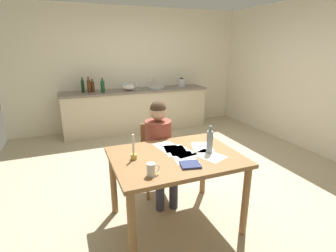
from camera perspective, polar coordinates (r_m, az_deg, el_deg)
The scene contains 28 objects.
ground_plane at distance 3.92m, azimuth 2.05°, elevation -10.48°, with size 5.20×5.20×0.04m, color tan.
wall_back at distance 5.96m, azimuth -8.16°, elevation 12.27°, with size 5.20×0.12×2.60m, color silver.
wall_right at distance 5.14m, azimuth 30.25°, elevation 9.35°, with size 0.12×5.20×2.60m, color silver.
kitchen_counter at distance 5.75m, azimuth -6.94°, elevation 3.55°, with size 3.12×0.64×0.90m.
dining_table at distance 2.61m, azimuth 1.64°, elevation -8.67°, with size 1.24×0.95×0.77m.
chair_at_table at distance 3.31m, azimuth -2.46°, elevation -6.27°, with size 0.44×0.44×0.87m.
person_seated at distance 3.10m, azimuth -1.84°, elevation -4.03°, with size 0.36×0.61×1.19m.
coffee_mug at distance 2.16m, azimuth -3.68°, elevation -9.53°, with size 0.11×0.07×0.11m.
candlestick at distance 2.47m, azimuth -7.57°, elevation -5.78°, with size 0.06×0.06×0.25m.
book_magazine at distance 2.35m, azimuth 4.91°, elevation -8.47°, with size 0.18×0.16×0.02m, color navy.
paper_letter at distance 2.58m, azimuth 9.12°, elevation -6.47°, with size 0.21×0.30×0.00m, color white.
paper_bill at distance 2.76m, azimuth -0.11°, elevation -4.61°, with size 0.21×0.30×0.00m, color white.
paper_envelope at distance 2.64m, azimuth 2.88°, elevation -5.65°, with size 0.21×0.30×0.00m, color white.
paper_receipt at distance 2.51m, azimuth 3.65°, elevation -6.96°, with size 0.21×0.30×0.00m, color white.
paper_notice at distance 2.78m, azimuth 7.61°, elevation -4.63°, with size 0.21×0.30×0.00m, color white.
paper_flyer at distance 2.67m, azimuth 1.66°, elevation -5.35°, with size 0.21×0.30×0.00m, color white.
wine_bottle_on_table at distance 2.61m, azimuth 9.17°, elevation -3.38°, with size 0.06×0.06×0.28m.
sink_unit at distance 5.79m, azimuth -2.65°, elevation 8.52°, with size 0.36×0.36×0.24m.
bottle_oil at distance 5.53m, azimuth -18.28°, elevation 8.35°, with size 0.06×0.06×0.30m.
bottle_vinegar at distance 5.48m, azimuth -17.04°, elevation 8.44°, with size 0.07×0.07×0.31m.
bottle_wine_red at distance 5.53m, azimuth -16.29°, elevation 8.37°, with size 0.07×0.07×0.26m.
bottle_sauce at distance 5.43m, azimuth -14.21°, elevation 8.48°, with size 0.08×0.08×0.29m.
mixing_bowl at distance 5.59m, azimuth -8.60°, elevation 8.38°, with size 0.25×0.25×0.11m, color white.
stovetop_kettle at distance 6.01m, azimuth 2.99°, elevation 9.56°, with size 0.18×0.18×0.22m.
wine_glass_near_sink at distance 5.80m, azimuth -6.93°, elevation 9.29°, with size 0.07×0.07×0.15m.
wine_glass_by_kettle at distance 5.78m, azimuth -7.95°, elevation 9.21°, with size 0.07×0.07×0.15m.
wine_glass_back_left at distance 5.75m, azimuth -8.97°, elevation 9.13°, with size 0.07×0.07×0.15m.
wine_glass_back_right at distance 5.74m, azimuth -9.67°, elevation 9.08°, with size 0.07×0.07×0.15m.
Camera 1 is at (-1.41, -3.16, 1.81)m, focal length 27.66 mm.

